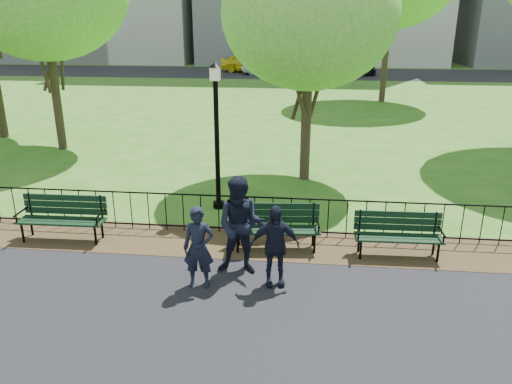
# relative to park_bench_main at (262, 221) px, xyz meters

# --- Properties ---
(ground) EXTENTS (120.00, 120.00, 0.00)m
(ground) POSITION_rel_park_bench_main_xyz_m (-0.44, -1.27, -0.64)
(ground) COLOR #2A6019
(dirt_strip) EXTENTS (60.00, 1.60, 0.01)m
(dirt_strip) POSITION_rel_park_bench_main_xyz_m (-0.44, 0.23, -0.62)
(dirt_strip) COLOR #362316
(dirt_strip) RESTS_ON ground
(far_street) EXTENTS (70.00, 9.00, 0.01)m
(far_street) POSITION_rel_park_bench_main_xyz_m (-0.44, 33.73, -0.63)
(far_street) COLOR black
(far_street) RESTS_ON ground
(iron_fence) EXTENTS (24.06, 0.06, 1.00)m
(iron_fence) POSITION_rel_park_bench_main_xyz_m (-0.44, 0.73, -0.14)
(iron_fence) COLOR black
(iron_fence) RESTS_ON ground
(park_bench_main) EXTENTS (1.84, 0.71, 1.02)m
(park_bench_main) POSITION_rel_park_bench_main_xyz_m (0.00, 0.00, 0.00)
(park_bench_main) COLOR black
(park_bench_main) RESTS_ON ground
(park_bench_left_a) EXTENTS (1.86, 0.61, 1.05)m
(park_bench_left_a) POSITION_rel_park_bench_main_xyz_m (-4.31, 0.06, -0.04)
(park_bench_left_a) COLOR black
(park_bench_left_a) RESTS_ON ground
(park_bench_right_a) EXTENTS (1.73, 0.58, 0.98)m
(park_bench_right_a) POSITION_rel_park_bench_main_xyz_m (2.72, 0.03, -0.08)
(park_bench_right_a) COLOR black
(park_bench_right_a) RESTS_ON ground
(lamppost) EXTENTS (0.32, 0.32, 3.58)m
(lamppost) POSITION_rel_park_bench_main_xyz_m (-1.33, 2.25, 1.31)
(lamppost) COLOR black
(lamppost) RESTS_ON ground
(tree_near_e) EXTENTS (4.79, 4.79, 6.67)m
(tree_near_e) POSITION_rel_park_bench_main_xyz_m (0.78, 4.91, 3.99)
(tree_near_e) COLOR #2D2116
(tree_near_e) RESTS_ON ground
(person_left) EXTENTS (0.56, 0.38, 1.50)m
(person_left) POSITION_rel_park_bench_main_xyz_m (-0.97, -1.61, 0.12)
(person_left) COLOR black
(person_left) RESTS_ON asphalt_path
(person_mid) EXTENTS (0.92, 0.50, 1.88)m
(person_mid) POSITION_rel_park_bench_main_xyz_m (-0.30, -1.01, 0.31)
(person_mid) COLOR black
(person_mid) RESTS_ON asphalt_path
(person_right) EXTENTS (0.94, 0.52, 1.51)m
(person_right) POSITION_rel_park_bench_main_xyz_m (0.35, -1.40, 0.13)
(person_right) COLOR black
(person_right) RESTS_ON asphalt_path
(taxi) EXTENTS (5.23, 3.11, 1.67)m
(taxi) POSITION_rel_park_bench_main_xyz_m (-4.40, 33.93, 0.21)
(taxi) COLOR yellow
(taxi) RESTS_ON far_street
(sedan_silver) EXTENTS (4.32, 2.21, 1.36)m
(sedan_silver) POSITION_rel_park_bench_main_xyz_m (-2.84, 32.55, 0.05)
(sedan_silver) COLOR #96999D
(sedan_silver) RESTS_ON far_street
(sedan_dark) EXTENTS (5.16, 2.95, 1.41)m
(sedan_dark) POSITION_rel_park_bench_main_xyz_m (3.63, 32.41, 0.08)
(sedan_dark) COLOR black
(sedan_dark) RESTS_ON far_street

